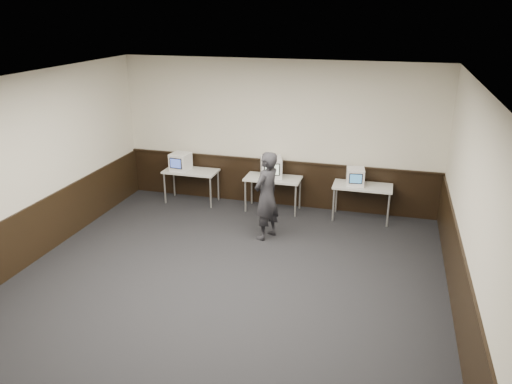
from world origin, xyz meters
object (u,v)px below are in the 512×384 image
emac_right (355,177)px  person (267,196)px  emac_left (180,162)px  emac_center (271,167)px  desk_right (363,189)px  desk_left (191,173)px  desk_center (273,181)px

emac_right → person: (-1.53, -1.38, -0.07)m
emac_left → emac_center: 2.08m
emac_left → person: person is taller
desk_right → emac_center: size_ratio=2.08×
desk_left → emac_left: (-0.22, -0.05, 0.27)m
emac_center → person: bearing=-97.6°
emac_center → desk_center: bearing=-33.7°
emac_center → desk_left: bearing=162.5°
emac_right → person: bearing=-145.2°
desk_center → emac_left: emac_left is taller
desk_left → person: person is taller
desk_right → emac_left: emac_left is taller
person → emac_center: bearing=-145.9°
person → desk_right: bearing=153.1°
desk_right → person: 2.20m
desk_left → emac_left: size_ratio=2.60×
emac_left → emac_center: (2.07, 0.06, 0.02)m
desk_left → desk_center: size_ratio=1.00×
desk_center → emac_left: bearing=-178.6°
desk_center → desk_right: 1.90m
desk_right → emac_right: 0.30m
emac_left → emac_right: size_ratio=1.09×
desk_right → emac_left: 4.03m
desk_center → emac_left: size_ratio=2.60×
emac_center → emac_right: emac_center is taller
person → emac_left: bearing=-96.2°
emac_right → emac_left: bearing=173.2°
desk_left → person: 2.53m
desk_center → emac_right: size_ratio=2.84×
emac_left → emac_right: bearing=6.9°
desk_center → emac_left: 2.14m
desk_right → person: person is taller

